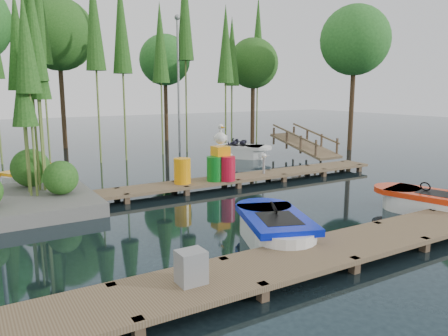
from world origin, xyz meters
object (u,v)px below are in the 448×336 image
boat_yellow_far (37,177)px  yellow_barrel (182,171)px  utility_cabinet (191,267)px  drum_cluster (222,163)px  boat_blue (275,229)px  boat_red (428,203)px

boat_yellow_far → yellow_barrel: size_ratio=3.52×
utility_cabinet → drum_cluster: bearing=55.6°
boat_blue → yellow_barrel: size_ratio=3.83×
boat_blue → utility_cabinet: size_ratio=5.89×
yellow_barrel → drum_cluster: size_ratio=0.44×
boat_red → yellow_barrel: yellow_barrel is taller
boat_yellow_far → drum_cluster: (5.50, -3.98, 0.58)m
yellow_barrel → boat_blue: bearing=-93.2°
yellow_barrel → utility_cabinet: bearing=-114.7°
boat_yellow_far → utility_cabinet: (0.82, -10.83, 0.28)m
drum_cluster → boat_blue: bearing=-108.4°
boat_blue → drum_cluster: drum_cluster is taller
yellow_barrel → drum_cluster: 1.48m
boat_red → utility_cabinet: bearing=173.6°
boat_yellow_far → yellow_barrel: bearing=-56.4°
boat_red → boat_yellow_far: boat_yellow_far is taller
boat_red → boat_yellow_far: 13.09m
boat_red → yellow_barrel: (-4.79, 5.84, 0.45)m
boat_blue → boat_yellow_far: 10.01m
boat_blue → boat_yellow_far: (-3.72, 9.29, 0.00)m
utility_cabinet → boat_red: bearing=8.2°
boat_red → yellow_barrel: bearing=114.8°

